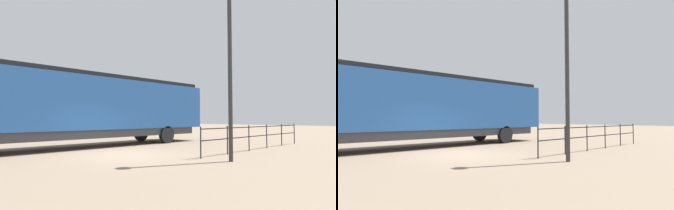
{
  "view_description": "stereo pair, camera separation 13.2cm",
  "coord_description": "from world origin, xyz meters",
  "views": [
    {
      "loc": [
        10.16,
        -7.17,
        1.59
      ],
      "look_at": [
        -0.24,
        3.01,
        2.31
      ],
      "focal_mm": 29.64,
      "sensor_mm": 36.0,
      "label": 1
    },
    {
      "loc": [
        10.25,
        -7.08,
        1.59
      ],
      "look_at": [
        -0.24,
        3.01,
        2.31
      ],
      "focal_mm": 29.64,
      "sensor_mm": 36.0,
      "label": 2
    }
  ],
  "objects": [
    {
      "name": "ground_plane",
      "position": [
        0.0,
        0.0,
        0.0
      ],
      "size": [
        120.0,
        120.0,
        0.0
      ],
      "primitive_type": "plane",
      "color": "#84705B"
    },
    {
      "name": "locomotive",
      "position": [
        -4.11,
        0.13,
        2.29
      ],
      "size": [
        2.93,
        18.08,
        4.06
      ],
      "color": "navy",
      "rests_on": "ground_plane"
    },
    {
      "name": "lamp_post",
      "position": [
        4.4,
        1.74,
        4.87
      ],
      "size": [
        0.48,
        0.48,
        7.33
      ],
      "color": "#2D2D2D",
      "rests_on": "ground_plane"
    },
    {
      "name": "platform_fence",
      "position": [
        3.15,
        6.22,
        0.82
      ],
      "size": [
        0.05,
        9.47,
        1.27
      ],
      "color": "black",
      "rests_on": "ground_plane"
    }
  ]
}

